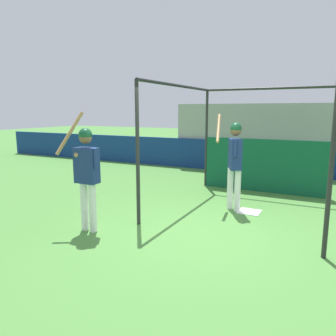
% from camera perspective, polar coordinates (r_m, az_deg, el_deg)
% --- Properties ---
extents(ground_plane, '(60.00, 60.00, 0.00)m').
position_cam_1_polar(ground_plane, '(5.78, 5.27, -11.41)').
color(ground_plane, '#477F38').
extents(outfield_wall, '(24.00, 0.12, 1.08)m').
position_cam_1_polar(outfield_wall, '(11.34, 16.65, 1.66)').
color(outfield_wall, navy).
rests_on(outfield_wall, ground).
extents(bleacher_section, '(6.50, 2.40, 2.36)m').
position_cam_1_polar(bleacher_section, '(12.51, 17.85, 5.28)').
color(bleacher_section, '#9E9E99').
rests_on(bleacher_section, ground).
extents(batting_cage, '(3.22, 3.65, 2.67)m').
position_cam_1_polar(batting_cage, '(8.11, 15.54, 3.24)').
color(batting_cage, '#282828').
rests_on(batting_cage, ground).
extents(home_plate, '(0.44, 0.44, 0.02)m').
position_cam_1_polar(home_plate, '(7.14, 13.98, -7.40)').
color(home_plate, white).
rests_on(home_plate, ground).
extents(player_batter, '(0.73, 0.78, 2.03)m').
position_cam_1_polar(player_batter, '(6.98, 11.48, 1.84)').
color(player_batter, white).
rests_on(player_batter, ground).
extents(player_waiting, '(0.74, 0.52, 2.09)m').
position_cam_1_polar(player_waiting, '(5.80, -14.04, -0.27)').
color(player_waiting, white).
rests_on(player_waiting, ground).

